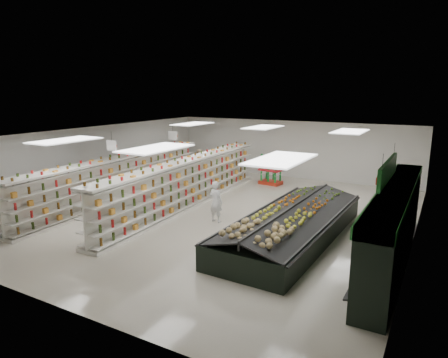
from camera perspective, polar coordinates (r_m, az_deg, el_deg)
The scene contains 16 objects.
floor at distance 16.15m, azimuth -0.35°, elevation -4.98°, with size 16.00×16.00×0.00m, color beige.
ceiling at distance 15.49m, azimuth -0.36°, elevation 6.39°, with size 14.00×16.00×0.02m, color white.
wall_back at distance 22.93m, azimuth 9.58°, elevation 4.21°, with size 14.00×0.02×3.20m, color silver.
wall_front at distance 9.87m, azimuth -24.15°, elevation -7.92°, with size 14.00×0.02×3.20m, color silver.
wall_left at distance 20.08m, azimuth -18.03°, elevation 2.58°, with size 0.02×16.00×3.20m, color silver.
wall_right at distance 13.80m, azimuth 25.86°, elevation -2.42°, with size 0.02×16.00×3.20m, color silver.
produce_wall_case at distance 12.48m, azimuth 23.09°, elevation -5.37°, with size 0.93×8.00×2.20m.
aisle_sign_near at distance 16.25m, azimuth -15.72°, elevation 4.62°, with size 0.52×0.06×0.75m.
aisle_sign_far at distance 19.27m, azimuth -7.31°, elevation 6.16°, with size 0.52×0.06×0.75m.
hortifruti_banner at distance 12.17m, azimuth 22.32°, elevation 1.12°, with size 0.12×3.20×0.95m.
gondola_left at distance 18.49m, azimuth -14.57°, elevation -0.19°, with size 1.36×11.53×1.99m.
gondola_center at distance 17.06m, azimuth -5.20°, elevation -0.82°, with size 1.39×11.75×2.03m.
produce_island at distance 13.63m, azimuth 9.72°, elevation -6.25°, with size 2.98×7.64×1.13m.
soda_endcap at distance 21.15m, azimuth 6.72°, elevation 1.16°, with size 1.24×0.92×1.47m.
shopper_main at distance 14.96m, azimuth -1.16°, elevation -3.26°, with size 0.58×0.38×1.58m, color silver.
shopper_background at distance 22.22m, azimuth -3.42°, elevation 2.12°, with size 0.82×0.51×1.69m, color tan.
Camera 1 is at (7.60, -13.39, 4.87)m, focal length 32.00 mm.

